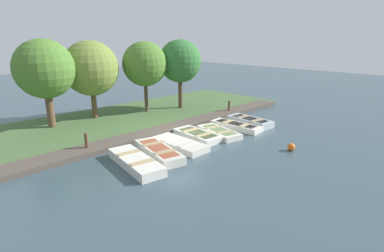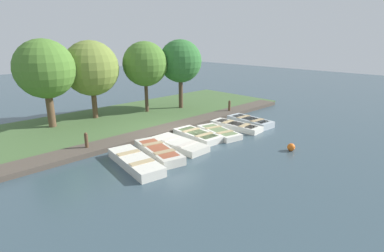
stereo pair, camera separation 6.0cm
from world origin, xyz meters
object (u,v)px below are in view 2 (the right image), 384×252
Objects in this scene: rowboat_4 at (219,132)px; park_tree_center at (145,64)px; rowboat_1 at (158,151)px; rowboat_2 at (179,144)px; mooring_post_far at (229,107)px; park_tree_right at (180,61)px; park_tree_left at (91,68)px; mooring_post_near at (87,142)px; buoy at (291,147)px; rowboat_6 at (250,121)px; park_tree_far_left at (45,69)px; rowboat_5 at (236,126)px; rowboat_0 at (135,162)px; rowboat_3 at (197,135)px.

park_tree_center is at bearing -168.31° from rowboat_4.
rowboat_1 is 1.45m from rowboat_2.
mooring_post_far is (-2.76, 8.63, 0.29)m from rowboat_1.
park_tree_right reaches higher than rowboat_4.
park_tree_left is at bearing -105.45° from park_tree_center.
mooring_post_near is 2.60× the size of buoy.
park_tree_center is 2.72m from park_tree_right.
park_tree_far_left reaches higher than rowboat_6.
park_tree_right is (1.75, 6.10, 0.22)m from park_tree_left.
mooring_post_near is 1.00× the size of mooring_post_far.
buoy is at bearing -26.46° from rowboat_6.
rowboat_2 is 9.00m from park_tree_far_left.
buoy is 0.07× the size of park_tree_far_left.
park_tree_far_left is (-7.72, -6.31, 3.40)m from rowboat_4.
rowboat_0 is at bearing -91.20° from rowboat_5.
mooring_post_near and mooring_post_far have the same top height.
park_tree_center reaches higher than rowboat_0.
rowboat_5 is 1.07× the size of rowboat_6.
rowboat_3 reaches higher than rowboat_5.
rowboat_6 reaches higher than buoy.
park_tree_far_left is (-7.70, -9.35, 3.35)m from rowboat_6.
rowboat_3 is 7.70× the size of buoy.
mooring_post_far is 4.91m from park_tree_right.
rowboat_5 is 8.63m from mooring_post_near.
rowboat_3 is 0.56× the size of park_tree_left.
mooring_post_far is at bearing 131.04° from rowboat_5.
buoy is 0.07× the size of park_tree_right.
rowboat_0 is 0.70× the size of park_tree_center.
rowboat_4 is 0.99× the size of rowboat_6.
rowboat_2 is 8.92m from park_tree_right.
mooring_post_far is 12.09m from park_tree_far_left.
rowboat_3 is 0.55× the size of park_tree_far_left.
mooring_post_far is (-3.02, 10.09, 0.29)m from rowboat_0.
rowboat_0 is at bearing 3.38° from park_tree_far_left.
rowboat_5 is 7.77m from park_tree_center.
mooring_post_far is (-2.67, 1.21, 0.29)m from rowboat_6.
rowboat_5 is (-0.08, 1.67, 0.01)m from rowboat_4.
park_tree_center is at bearing -177.07° from buoy.
rowboat_0 is 0.67× the size of park_tree_far_left.
rowboat_0 reaches higher than rowboat_3.
rowboat_3 is 6.00m from mooring_post_far.
park_tree_left is at bearing -159.96° from rowboat_3.
rowboat_3 is 0.57× the size of park_tree_center.
park_tree_center is (0.82, 6.36, -0.03)m from park_tree_far_left.
rowboat_1 reaches higher than rowboat_6.
rowboat_6 reaches higher than rowboat_3.
mooring_post_near is (-2.61, -8.22, 0.33)m from rowboat_5.
park_tree_right is at bearing 73.99° from park_tree_left.
rowboat_1 is at bearing -84.31° from rowboat_2.
rowboat_3 is at bearing -91.19° from rowboat_6.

